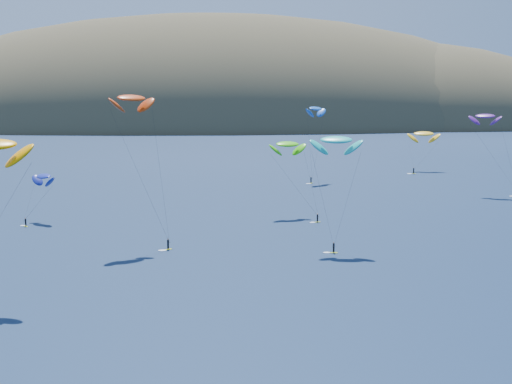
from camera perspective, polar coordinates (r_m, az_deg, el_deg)
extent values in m
ellipsoid|color=#3D3526|center=(609.83, -2.97, 4.18)|extent=(600.00, 300.00, 210.00)
ellipsoid|color=#3D3526|center=(649.89, -17.41, 4.53)|extent=(340.00, 240.00, 120.00)
ellipsoid|color=#3D3526|center=(620.83, 12.10, 4.38)|extent=(320.00, 220.00, 156.00)
cube|color=yellow|center=(149.87, 4.93, -2.41)|extent=(1.42, 0.73, 0.08)
cylinder|color=black|center=(149.72, 4.94, -2.09)|extent=(0.32, 0.32, 1.46)
sphere|color=#8C6047|center=(149.57, 4.94, -1.77)|extent=(0.25, 0.25, 0.25)
ellipsoid|color=#46D810|center=(157.00, 2.53, 3.85)|extent=(8.88, 5.75, 4.57)
cube|color=yellow|center=(214.40, 4.42, 0.70)|extent=(1.42, 1.35, 0.08)
cylinder|color=black|center=(214.28, 4.42, 0.96)|extent=(0.36, 0.36, 1.63)
sphere|color=#8C6047|center=(214.17, 4.42, 1.21)|extent=(0.27, 0.27, 0.27)
ellipsoid|color=blue|center=(218.37, 4.80, 6.67)|extent=(8.87, 8.58, 4.70)
cube|color=yellow|center=(121.59, 6.23, -4.86)|extent=(1.43, 0.69, 0.08)
cylinder|color=black|center=(121.40, 6.23, -4.46)|extent=(0.32, 0.32, 1.47)
sphere|color=#8C6047|center=(121.23, 6.24, -4.07)|extent=(0.25, 0.25, 0.25)
ellipsoid|color=#17B5AA|center=(123.09, 6.44, 4.17)|extent=(9.13, 5.70, 4.73)
ellipsoid|color=#571B81|center=(199.45, 17.86, 5.81)|extent=(8.69, 7.38, 4.43)
cube|color=yellow|center=(124.33, -7.04, -4.58)|extent=(1.44, 1.14, 0.08)
cylinder|color=black|center=(124.14, -7.05, -4.18)|extent=(0.34, 0.34, 1.55)
sphere|color=#8C6047|center=(123.96, -7.06, -3.77)|extent=(0.26, 0.26, 0.26)
ellipsoid|color=red|center=(126.67, -9.94, 7.43)|extent=(9.06, 7.77, 4.63)
cube|color=yellow|center=(151.95, -17.94, -2.63)|extent=(1.15, 1.24, 0.07)
cylinder|color=black|center=(151.80, -17.95, -2.32)|extent=(0.31, 0.31, 1.41)
sphere|color=#8C6047|center=(151.67, -17.96, -2.02)|extent=(0.24, 0.24, 0.24)
ellipsoid|color=navy|center=(156.03, -16.65, 1.22)|extent=(6.98, 7.33, 3.86)
cube|color=yellow|center=(244.86, 12.49, 1.44)|extent=(1.70, 0.89, 0.09)
cylinder|color=black|center=(244.75, 12.50, 1.67)|extent=(0.38, 0.38, 1.75)
sphere|color=#8C6047|center=(244.64, 12.51, 1.91)|extent=(0.29, 0.29, 0.29)
ellipsoid|color=yellow|center=(255.18, 13.27, 4.57)|extent=(11.51, 7.59, 5.90)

